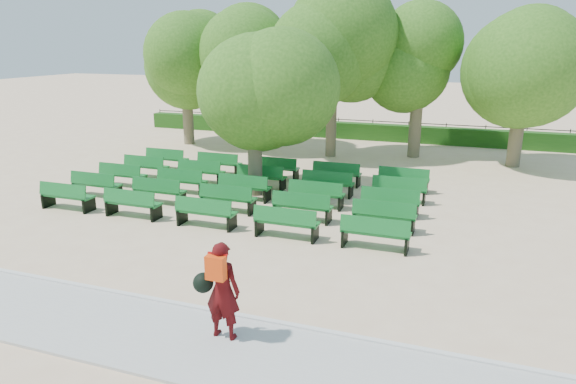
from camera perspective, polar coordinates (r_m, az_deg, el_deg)
The scene contains 9 objects.
ground at distance 16.62m, azimuth -3.29°, elevation -2.28°, with size 120.00×120.00×0.00m, color beige.
paving at distance 10.78m, azimuth -19.14°, elevation -13.93°, with size 30.00×2.20×0.06m, color #B5B6B1.
curb at distance 11.56m, azimuth -15.59°, elevation -11.33°, with size 30.00×0.12×0.10m, color silver.
hedge at distance 29.56m, azimuth 7.30°, elevation 6.76°, with size 26.00×0.70×0.90m, color #1D4C13.
fence at distance 30.02m, azimuth 7.44°, elevation 6.03°, with size 26.00×0.10×1.02m, color black, non-canonical shape.
tree_line at distance 25.81m, azimuth 5.34°, elevation 4.42°, with size 21.80×6.80×7.04m, color #3A701E, non-canonical shape.
bench_array at distance 18.03m, azimuth -4.68°, elevation -0.50°, with size 1.83×0.57×1.15m.
tree_among at distance 17.91m, azimuth -3.84°, elevation 11.62°, with size 4.02×4.02×5.67m.
person at distance 9.47m, azimuth -7.51°, elevation -10.63°, with size 0.88×0.53×1.87m.
Camera 1 is at (6.16, -14.50, 5.30)m, focal length 32.00 mm.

